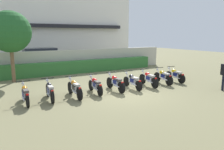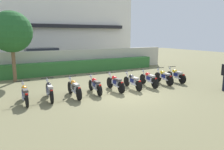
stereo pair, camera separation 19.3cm
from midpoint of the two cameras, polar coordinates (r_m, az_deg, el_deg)
The scene contains 15 objects.
ground at distance 11.30m, azimuth 3.39°, elevation -5.03°, with size 60.00×60.00×0.00m, color olive.
building at distance 26.26m, azimuth -16.79°, elevation 11.53°, with size 19.19×6.50×7.40m.
compound_wall at distance 18.15m, azimuth -10.24°, elevation 3.62°, with size 18.23×0.30×1.81m, color #BCB7A8.
hedge_row at distance 17.55m, azimuth -9.44°, elevation 2.06°, with size 14.59×0.70×0.98m, color #337033.
parked_car at distance 20.38m, azimuth -17.18°, elevation 4.15°, with size 4.53×2.13×1.89m.
tree_near_inspector at distance 15.24m, azimuth -24.52°, elevation 10.22°, with size 2.60×2.60×4.51m.
motorcycle_in_row_0 at distance 10.42m, azimuth -21.36°, elevation -4.56°, with size 0.60×1.81×0.96m.
motorcycle_in_row_1 at distance 10.65m, azimuth -15.57°, elevation -3.84°, with size 0.60×1.91×0.97m.
motorcycle_in_row_2 at distance 10.84m, azimuth -9.35°, elevation -3.33°, with size 0.60×1.98×0.98m.
motorcycle_in_row_3 at distance 11.42m, azimuth -3.98°, elevation -2.60°, with size 0.60×1.83×0.95m.
motorcycle_in_row_4 at distance 11.88m, azimuth 1.34°, elevation -1.98°, with size 0.60×1.94×0.97m.
motorcycle_in_row_5 at distance 12.41m, azimuth 5.84°, elevation -1.57°, with size 0.60×1.91×0.95m.
motorcycle_in_row_6 at distance 13.11m, azimuth 10.03°, elevation -0.96°, with size 0.60×1.91×0.97m.
motorcycle_in_row_7 at distance 13.92m, azimuth 13.76°, elevation -0.43°, with size 0.60×1.83×0.97m.
motorcycle_in_row_8 at distance 14.73m, azimuth 16.75°, elevation -0.02°, with size 0.60×1.83×0.96m.
Camera 2 is at (-5.85, -9.18, 3.02)m, focal length 34.94 mm.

